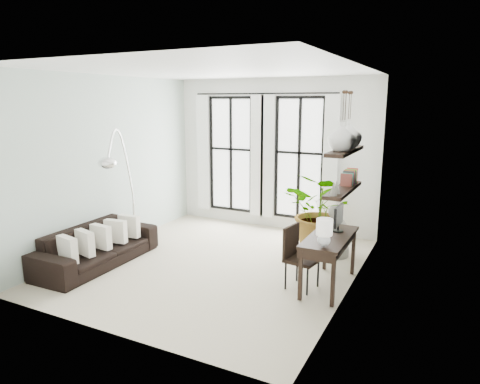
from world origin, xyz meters
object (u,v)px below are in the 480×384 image
Objects in this scene: desk at (329,240)px; buddha at (335,234)px; desk_chair at (297,253)px; sofa at (97,246)px; arc_lamp at (120,158)px; plant at (322,212)px.

desk reaches higher than buddha.
buddha is at bearing 93.05° from desk_chair.
arc_lamp reaches higher than sofa.
desk is (3.75, 0.82, 0.41)m from sofa.
desk is at bearing -78.84° from sofa.
plant is 1.69m from desk.
arc_lamp is (-3.64, -0.26, 1.02)m from desk.
plant is 1.08× the size of desk.
desk_chair is 0.41× the size of arc_lamp.
desk_chair reaches higher than sofa.
desk_chair is at bearing -158.90° from desk.
desk_chair is (-0.42, -0.16, -0.21)m from desk.
sofa is 0.98× the size of arc_lamp.
plant is 1.77m from desk_chair.
arc_lamp is (0.10, 0.55, 1.43)m from sofa.
arc_lamp is at bearing -11.62° from sofa.
desk_chair is at bearing -79.99° from sofa.
desk is 1.44× the size of desk_chair.
buddha is (0.16, 1.57, -0.14)m from desk_chair.
arc_lamp reaches higher than desk_chair.
desk is 0.49m from desk_chair.
buddha reaches higher than sofa.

